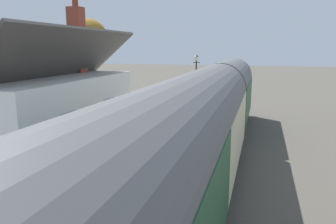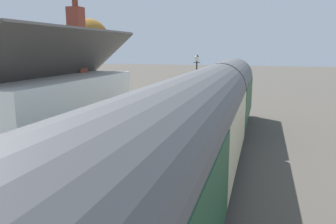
{
  "view_description": "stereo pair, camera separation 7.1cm",
  "coord_description": "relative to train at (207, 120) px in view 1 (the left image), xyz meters",
  "views": [
    {
      "loc": [
        -15.49,
        -2.95,
        5.12
      ],
      "look_at": [
        0.09,
        1.5,
        1.92
      ],
      "focal_mm": 35.2,
      "sensor_mm": 36.0,
      "label": 1
    },
    {
      "loc": [
        -15.47,
        -3.02,
        5.12
      ],
      "look_at": [
        0.09,
        1.5,
        1.92
      ],
      "focal_mm": 35.2,
      "sensor_mm": 36.0,
      "label": 2
    }
  ],
  "objects": [
    {
      "name": "bench_near_building",
      "position": [
        6.85,
        4.03,
        -0.82
      ],
      "size": [
        1.42,
        0.49,
        0.88
      ],
      "color": "brown",
      "rests_on": "platform"
    },
    {
      "name": "train",
      "position": [
        0.0,
        0.0,
        0.0
      ],
      "size": [
        24.36,
        2.73,
        4.32
      ],
      "color": "black",
      "rests_on": "ground"
    },
    {
      "name": "bench_mid_platform",
      "position": [
        4.69,
        3.76,
        -0.82
      ],
      "size": [
        1.4,
        0.44,
        0.88
      ],
      "color": "brown",
      "rests_on": "platform"
    },
    {
      "name": "bench_platform_end",
      "position": [
        12.7,
        4.02,
        -0.82
      ],
      "size": [
        1.4,
        0.44,
        0.88
      ],
      "color": "brown",
      "rests_on": "platform"
    },
    {
      "name": "tree_far_right",
      "position": [
        13.04,
        17.9,
        2.93
      ],
      "size": [
        3.09,
        2.76,
        7.01
      ],
      "color": "#4C3828",
      "rests_on": "ground"
    },
    {
      "name": "planter_bench_left",
      "position": [
        9.7,
        3.96,
        -0.94
      ],
      "size": [
        0.42,
        0.42,
        0.67
      ],
      "color": "#9E5138",
      "rests_on": "platform"
    },
    {
      "name": "rail_far",
      "position": [
        2.45,
        0.72,
        -2.14
      ],
      "size": [
        52.0,
        0.08,
        0.14
      ],
      "primitive_type": "cube",
      "color": "gray",
      "rests_on": "ground"
    },
    {
      "name": "planter_edge_far",
      "position": [
        1.6,
        5.63,
        -0.92
      ],
      "size": [
        0.45,
        0.45,
        0.72
      ],
      "color": "black",
      "rests_on": "platform"
    },
    {
      "name": "planter_by_door",
      "position": [
        4.98,
        2.93,
        -0.94
      ],
      "size": [
        0.46,
        0.46,
        0.72
      ],
      "color": "teal",
      "rests_on": "platform"
    },
    {
      "name": "planter_bench_right",
      "position": [
        5.82,
        4.75,
        -1.03
      ],
      "size": [
        0.76,
        0.32,
        0.57
      ],
      "color": "gray",
      "rests_on": "platform"
    },
    {
      "name": "planter_edge_near",
      "position": [
        7.01,
        2.65,
        -0.83
      ],
      "size": [
        0.62,
        0.62,
        0.92
      ],
      "color": "gray",
      "rests_on": "platform"
    },
    {
      "name": "platform",
      "position": [
        2.45,
        4.94,
        -1.75
      ],
      "size": [
        32.0,
        6.08,
        0.92
      ],
      "primitive_type": "cube",
      "color": "gray",
      "rests_on": "ground"
    },
    {
      "name": "ground_plane",
      "position": [
        2.45,
        0.9,
        -2.21
      ],
      "size": [
        160.0,
        160.0,
        0.0
      ],
      "primitive_type": "plane",
      "color": "#4C473F"
    },
    {
      "name": "platform_edge_coping",
      "position": [
        2.45,
        2.08,
        -1.29
      ],
      "size": [
        32.0,
        0.36,
        0.02
      ],
      "primitive_type": "cube",
      "color": "beige",
      "rests_on": "platform"
    },
    {
      "name": "rail_near",
      "position": [
        2.45,
        -0.72,
        -2.14
      ],
      "size": [
        52.0,
        0.08,
        0.14
      ],
      "primitive_type": "cube",
      "color": "gray",
      "rests_on": "ground"
    },
    {
      "name": "lamp_post_platform",
      "position": [
        11.14,
        2.68,
        1.26
      ],
      "size": [
        0.32,
        0.5,
        3.66
      ],
      "color": "black",
      "rests_on": "platform"
    },
    {
      "name": "tree_distant",
      "position": [
        15.05,
        13.66,
        3.38
      ],
      "size": [
        3.52,
        3.78,
        7.72
      ],
      "color": "#4C3828",
      "rests_on": "ground"
    },
    {
      "name": "station_building",
      "position": [
        -2.99,
        5.43,
        0.42
      ],
      "size": [
        7.61,
        3.93,
        6.17
      ],
      "color": "white",
      "rests_on": "platform"
    },
    {
      "name": "station_sign_board",
      "position": [
        8.74,
        2.65,
        -0.11
      ],
      "size": [
        0.96,
        0.06,
        1.57
      ],
      "color": "black",
      "rests_on": "platform"
    }
  ]
}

